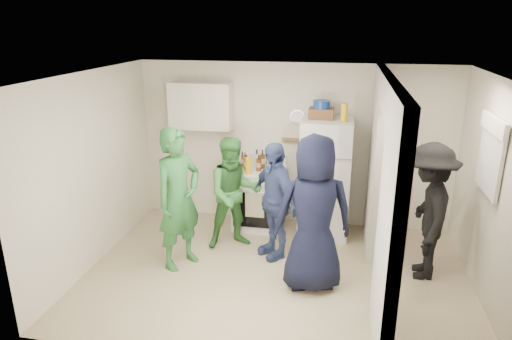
{
  "coord_description": "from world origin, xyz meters",
  "views": [
    {
      "loc": [
        0.71,
        -5.07,
        3.09
      ],
      "look_at": [
        -0.34,
        0.4,
        1.25
      ],
      "focal_mm": 32.0,
      "sensor_mm": 36.0,
      "label": 1
    }
  ],
  "objects_px": {
    "person_green_center": "(234,193)",
    "person_nook": "(428,212)",
    "blue_bowl": "(322,104)",
    "yellow_cup_stack_top": "(344,113)",
    "wicker_basket": "(321,113)",
    "stove": "(259,198)",
    "person_green_left": "(179,199)",
    "fridge": "(325,178)",
    "person_denim": "(274,201)",
    "person_navy": "(314,214)"
  },
  "relations": [
    {
      "from": "person_green_center",
      "to": "person_nook",
      "type": "relative_size",
      "value": 0.92
    },
    {
      "from": "blue_bowl",
      "to": "yellow_cup_stack_top",
      "type": "xyz_separation_m",
      "value": [
        0.32,
        -0.15,
        -0.08
      ]
    },
    {
      "from": "wicker_basket",
      "to": "person_nook",
      "type": "xyz_separation_m",
      "value": [
        1.39,
        -1.04,
        -0.96
      ]
    },
    {
      "from": "stove",
      "to": "person_nook",
      "type": "height_order",
      "value": "person_nook"
    },
    {
      "from": "person_green_left",
      "to": "person_nook",
      "type": "bearing_deg",
      "value": -54.38
    },
    {
      "from": "fridge",
      "to": "stove",
      "type": "bearing_deg",
      "value": 178.27
    },
    {
      "from": "yellow_cup_stack_top",
      "to": "person_denim",
      "type": "bearing_deg",
      "value": -138.96
    },
    {
      "from": "person_green_center",
      "to": "person_green_left",
      "type": "bearing_deg",
      "value": -156.74
    },
    {
      "from": "fridge",
      "to": "person_navy",
      "type": "distance_m",
      "value": 1.51
    },
    {
      "from": "person_green_left",
      "to": "person_denim",
      "type": "distance_m",
      "value": 1.25
    },
    {
      "from": "yellow_cup_stack_top",
      "to": "person_nook",
      "type": "height_order",
      "value": "yellow_cup_stack_top"
    },
    {
      "from": "person_nook",
      "to": "person_denim",
      "type": "bearing_deg",
      "value": -90.72
    },
    {
      "from": "stove",
      "to": "person_green_left",
      "type": "relative_size",
      "value": 0.5
    },
    {
      "from": "wicker_basket",
      "to": "blue_bowl",
      "type": "distance_m",
      "value": 0.13
    },
    {
      "from": "wicker_basket",
      "to": "person_nook",
      "type": "bearing_deg",
      "value": -36.81
    },
    {
      "from": "person_green_left",
      "to": "person_green_center",
      "type": "relative_size",
      "value": 1.16
    },
    {
      "from": "wicker_basket",
      "to": "stove",
      "type": "bearing_deg",
      "value": -178.71
    },
    {
      "from": "fridge",
      "to": "person_denim",
      "type": "distance_m",
      "value": 1.05
    },
    {
      "from": "stove",
      "to": "person_green_center",
      "type": "height_order",
      "value": "person_green_center"
    },
    {
      "from": "wicker_basket",
      "to": "person_green_left",
      "type": "bearing_deg",
      "value": -141.04
    },
    {
      "from": "person_navy",
      "to": "fridge",
      "type": "bearing_deg",
      "value": -107.22
    },
    {
      "from": "stove",
      "to": "person_denim",
      "type": "height_order",
      "value": "person_denim"
    },
    {
      "from": "fridge",
      "to": "person_green_center",
      "type": "relative_size",
      "value": 1.1
    },
    {
      "from": "blue_bowl",
      "to": "person_green_center",
      "type": "bearing_deg",
      "value": -147.37
    },
    {
      "from": "yellow_cup_stack_top",
      "to": "wicker_basket",
      "type": "bearing_deg",
      "value": 154.89
    },
    {
      "from": "person_green_center",
      "to": "person_navy",
      "type": "relative_size",
      "value": 0.84
    },
    {
      "from": "person_denim",
      "to": "person_navy",
      "type": "xyz_separation_m",
      "value": [
        0.57,
        -0.67,
        0.14
      ]
    },
    {
      "from": "stove",
      "to": "yellow_cup_stack_top",
      "type": "height_order",
      "value": "yellow_cup_stack_top"
    },
    {
      "from": "yellow_cup_stack_top",
      "to": "person_nook",
      "type": "bearing_deg",
      "value": -39.76
    },
    {
      "from": "fridge",
      "to": "blue_bowl",
      "type": "distance_m",
      "value": 1.09
    },
    {
      "from": "person_green_left",
      "to": "yellow_cup_stack_top",
      "type": "bearing_deg",
      "value": -29.21
    },
    {
      "from": "person_nook",
      "to": "fridge",
      "type": "bearing_deg",
      "value": -123.73
    },
    {
      "from": "wicker_basket",
      "to": "fridge",
      "type": "bearing_deg",
      "value": -26.57
    },
    {
      "from": "person_nook",
      "to": "person_green_center",
      "type": "bearing_deg",
      "value": -93.63
    },
    {
      "from": "yellow_cup_stack_top",
      "to": "person_green_center",
      "type": "relative_size",
      "value": 0.16
    },
    {
      "from": "person_green_center",
      "to": "person_denim",
      "type": "xyz_separation_m",
      "value": [
        0.59,
        -0.17,
        0.01
      ]
    },
    {
      "from": "stove",
      "to": "yellow_cup_stack_top",
      "type": "relative_size",
      "value": 3.71
    },
    {
      "from": "yellow_cup_stack_top",
      "to": "person_green_left",
      "type": "height_order",
      "value": "yellow_cup_stack_top"
    },
    {
      "from": "yellow_cup_stack_top",
      "to": "person_green_left",
      "type": "bearing_deg",
      "value": -148.84
    },
    {
      "from": "person_green_center",
      "to": "wicker_basket",
      "type": "bearing_deg",
      "value": 7.18
    },
    {
      "from": "blue_bowl",
      "to": "person_nook",
      "type": "xyz_separation_m",
      "value": [
        1.39,
        -1.04,
        -1.09
      ]
    },
    {
      "from": "stove",
      "to": "fridge",
      "type": "xyz_separation_m",
      "value": [
        0.99,
        -0.03,
        0.41
      ]
    },
    {
      "from": "person_denim",
      "to": "person_nook",
      "type": "height_order",
      "value": "person_nook"
    },
    {
      "from": "wicker_basket",
      "to": "blue_bowl",
      "type": "xyz_separation_m",
      "value": [
        0.0,
        0.0,
        0.13
      ]
    },
    {
      "from": "person_denim",
      "to": "person_navy",
      "type": "distance_m",
      "value": 0.89
    },
    {
      "from": "wicker_basket",
      "to": "person_nook",
      "type": "height_order",
      "value": "wicker_basket"
    },
    {
      "from": "person_denim",
      "to": "person_navy",
      "type": "bearing_deg",
      "value": -1.72
    },
    {
      "from": "person_navy",
      "to": "person_green_center",
      "type": "bearing_deg",
      "value": -51.23
    },
    {
      "from": "person_denim",
      "to": "fridge",
      "type": "bearing_deg",
      "value": 101.35
    },
    {
      "from": "person_denim",
      "to": "person_nook",
      "type": "xyz_separation_m",
      "value": [
        1.92,
        -0.15,
        0.06
      ]
    }
  ]
}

